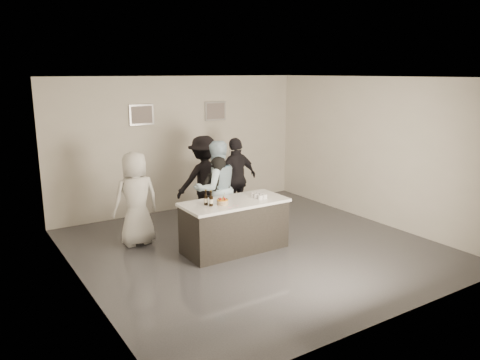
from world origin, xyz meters
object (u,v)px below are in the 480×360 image
Objects in this scene: beer_bottle_a at (206,198)px; person_main_black at (218,197)px; person_guest_back at (204,180)px; cake at (223,202)px; bar_counter at (234,225)px; person_guest_left at (136,199)px; person_guest_right at (236,179)px; beer_bottle_b at (211,199)px; person_main_blue at (216,189)px.

beer_bottle_a is 0.95m from person_main_black.
person_main_black is 0.87× the size of person_guest_back.
beer_bottle_a reaches higher than cake.
person_guest_left is (-1.35, 1.20, 0.41)m from bar_counter.
bar_counter is 1.08× the size of person_guest_left.
person_guest_right is at bearing 170.23° from person_guest_back.
person_main_black reaches higher than bar_counter.
beer_bottle_b is (0.04, -0.10, 0.00)m from beer_bottle_a.
person_main_blue is 1.05× the size of person_guest_right.
bar_counter is 0.79m from person_main_black.
person_main_black is at bearing 84.01° from bar_counter.
bar_counter is at bearing 16.32° from cake.
beer_bottle_b is at bearing -66.34° from beer_bottle_a.
person_guest_back reaches higher than cake.
beer_bottle_a is 1.06m from person_main_blue.
person_main_black reaches higher than beer_bottle_a.
beer_bottle_b is 0.15× the size of person_guest_right.
beer_bottle_b is at bearing 38.77° from person_guest_right.
person_main_blue is (0.62, 0.92, -0.11)m from beer_bottle_b.
beer_bottle_b reaches higher than bar_counter.
beer_bottle_b is at bearing 59.38° from person_main_blue.
beer_bottle_a is 0.16× the size of person_main_black.
beer_bottle_a is at bearing 54.41° from person_main_blue.
beer_bottle_b is at bearing -172.48° from bar_counter.
bar_counter is 1.18× the size of person_main_black.
person_main_black is (0.36, 0.80, -0.15)m from cake.
person_main_blue is at bearing 51.00° from beer_bottle_a.
person_main_blue is 1.51m from person_guest_left.
person_guest_right is 0.96× the size of person_guest_back.
person_guest_back reaches higher than beer_bottle_a.
person_guest_left is at bearing 129.55° from cake.
bar_counter is 7.15× the size of beer_bottle_a.
person_main_black is 0.90× the size of person_guest_right.
person_guest_left is (-1.47, 0.34, -0.06)m from person_main_blue.
cake is at bearing 69.82° from person_main_blue.
person_guest_back is at bearing -85.01° from person_main_black.
person_guest_right is (1.55, 1.51, -0.15)m from beer_bottle_a.
person_guest_left reaches higher than bar_counter.
beer_bottle_b is (-0.50, -0.07, 0.58)m from bar_counter.
person_guest_right is at bearing -138.94° from person_main_blue.
cake is at bearing 84.46° from person_main_black.
person_main_black is at bearing 53.70° from beer_bottle_b.
beer_bottle_a is 0.15× the size of person_guest_right.
person_main_black reaches higher than cake.
person_guest_left is at bearing 0.26° from person_guest_right.
bar_counter is 1.01× the size of person_main_blue.
person_guest_left is (-0.85, 1.26, -0.17)m from beer_bottle_b.
person_guest_back is (0.86, 1.65, -0.12)m from beer_bottle_a.
beer_bottle_a is at bearing 155.22° from cake.
person_guest_back is at bearing 79.42° from bar_counter.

